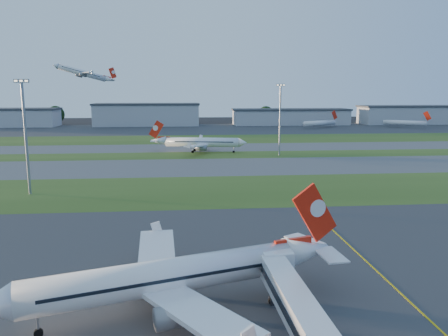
{
  "coord_description": "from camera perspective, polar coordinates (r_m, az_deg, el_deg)",
  "views": [
    {
      "loc": [
        -19.66,
        -48.68,
        23.11
      ],
      "look_at": [
        -11.38,
        42.68,
        7.0
      ],
      "focal_mm": 35.0,
      "sensor_mm": 36.0,
      "label": 1
    }
  ],
  "objects": [
    {
      "name": "tree_mid_east",
      "position": [
        323.64,
        5.49,
        7.03
      ],
      "size": [
        11.55,
        11.55,
        12.6
      ],
      "color": "black",
      "rests_on": "ground"
    },
    {
      "name": "jet_bridge",
      "position": [
        39.75,
        10.41,
        -18.93
      ],
      "size": [
        4.2,
        26.9,
        6.2
      ],
      "color": "silver",
      "rests_on": "ground"
    },
    {
      "name": "mini_jet_near",
      "position": [
        287.35,
        12.41,
        5.77
      ],
      "size": [
        26.35,
        14.49,
        9.48
      ],
      "rotation": [
        0.0,
        0.0,
        0.46
      ],
      "color": "white",
      "rests_on": "ground"
    },
    {
      "name": "yellow_line",
      "position": [
        59.26,
        20.5,
        -13.65
      ],
      "size": [
        0.25,
        60.0,
        0.02
      ],
      "primitive_type": "cube",
      "color": "gold",
      "rests_on": "ground"
    },
    {
      "name": "light_mast_west",
      "position": [
        107.02,
        -24.53,
        4.62
      ],
      "size": [
        3.2,
        0.7,
        25.8
      ],
      "color": "gray",
      "rests_on": "ground"
    },
    {
      "name": "hangar_far_east",
      "position": [
        350.71,
        24.86,
        6.35
      ],
      "size": [
        96.9,
        23.0,
        13.2
      ],
      "color": "gray",
      "rests_on": "ground"
    },
    {
      "name": "mini_jet_far",
      "position": [
        306.07,
        22.56,
        5.49
      ],
      "size": [
        24.71,
        17.38,
        9.48
      ],
      "rotation": [
        0.0,
        0.0,
        -0.59
      ],
      "color": "white",
      "rests_on": "ground"
    },
    {
      "name": "apron_far",
      "position": [
        275.35,
        -1.07,
        5.14
      ],
      "size": [
        400.0,
        80.0,
        0.01
      ],
      "primitive_type": "cube",
      "color": "#333335",
      "rests_on": "ground"
    },
    {
      "name": "airliner_taxiing",
      "position": [
        167.97,
        -2.99,
        3.35
      ],
      "size": [
        34.66,
        29.14,
        10.9
      ],
      "rotation": [
        0.0,
        0.0,
        2.96
      ],
      "color": "white",
      "rests_on": "ground"
    },
    {
      "name": "tree_west",
      "position": [
        331.62,
        -21.13,
        6.54
      ],
      "size": [
        12.1,
        12.1,
        13.2
      ],
      "color": "black",
      "rests_on": "ground"
    },
    {
      "name": "tree_east",
      "position": [
        343.62,
        18.02,
        6.65
      ],
      "size": [
        10.45,
        10.45,
        11.4
      ],
      "color": "black",
      "rests_on": "ground"
    },
    {
      "name": "taxiway_a",
      "position": [
        137.07,
        3.14,
        0.24
      ],
      "size": [
        300.0,
        32.0,
        0.01
      ],
      "primitive_type": "cube",
      "color": "#515154",
      "rests_on": "ground"
    },
    {
      "name": "grass_strip_a",
      "position": [
        105.15,
        5.73,
        -2.78
      ],
      "size": [
        300.0,
        34.0,
        0.01
      ],
      "primitive_type": "cube",
      "color": "#304A18",
      "rests_on": "ground"
    },
    {
      "name": "hangar_west",
      "position": [
        305.12,
        -10.01,
        6.9
      ],
      "size": [
        71.4,
        23.0,
        15.2
      ],
      "color": "gray",
      "rests_on": "ground"
    },
    {
      "name": "airliner_departing",
      "position": [
        279.52,
        -17.97,
        11.72
      ],
      "size": [
        32.29,
        27.52,
        10.82
      ],
      "rotation": [
        0.0,
        0.0,
        0.43
      ],
      "color": "white"
    },
    {
      "name": "grass_strip_b",
      "position": [
        161.55,
        1.86,
        1.73
      ],
      "size": [
        300.0,
        18.0,
        0.01
      ],
      "primitive_type": "cube",
      "color": "#304A18",
      "rests_on": "ground"
    },
    {
      "name": "tree_mid_west",
      "position": [
        315.15,
        -5.27,
        6.77
      ],
      "size": [
        9.9,
        9.9,
        10.8
      ],
      "color": "black",
      "rests_on": "ground"
    },
    {
      "name": "airliner_parked",
      "position": [
        47.5,
        -7.24,
        -13.94
      ],
      "size": [
        34.79,
        29.3,
        11.19
      ],
      "rotation": [
        0.0,
        0.0,
        0.3
      ],
      "color": "white",
      "rests_on": "ground"
    },
    {
      "name": "apron_near",
      "position": [
        57.36,
        15.85,
        -14.19
      ],
      "size": [
        300.0,
        70.0,
        0.01
      ],
      "primitive_type": "cube",
      "color": "#333335",
      "rests_on": "ground"
    },
    {
      "name": "ground",
      "position": [
        57.36,
        15.85,
        -14.2
      ],
      "size": [
        700.0,
        700.0,
        0.0
      ],
      "primitive_type": "plane",
      "color": "black",
      "rests_on": "ground"
    },
    {
      "name": "grass_strip_c",
      "position": [
        215.82,
        0.07,
        3.81
      ],
      "size": [
        300.0,
        40.0,
        0.01
      ],
      "primitive_type": "cube",
      "color": "#304A18",
      "rests_on": "ground"
    },
    {
      "name": "taxiway_b",
      "position": [
        183.2,
        1.02,
        2.71
      ],
      "size": [
        300.0,
        26.0,
        0.01
      ],
      "primitive_type": "cube",
      "color": "#515154",
      "rests_on": "ground"
    },
    {
      "name": "light_mast_centre",
      "position": [
        160.68,
        7.34,
        6.92
      ],
      "size": [
        3.2,
        0.7,
        25.8
      ],
      "color": "gray",
      "rests_on": "ground"
    },
    {
      "name": "hangar_east",
      "position": [
        313.21,
        8.67,
        6.65
      ],
      "size": [
        81.6,
        23.0,
        11.2
      ],
      "color": "gray",
      "rests_on": "ground"
    }
  ]
}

